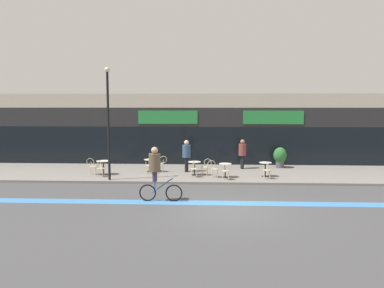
% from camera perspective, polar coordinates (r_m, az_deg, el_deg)
% --- Properties ---
extents(ground_plane, '(120.00, 120.00, 0.00)m').
position_cam_1_polar(ground_plane, '(14.13, 5.39, -10.05)').
color(ground_plane, '#424244').
extents(sidewalk_slab, '(40.00, 5.50, 0.12)m').
position_cam_1_polar(sidewalk_slab, '(21.18, 4.47, -4.47)').
color(sidewalk_slab, slate).
rests_on(sidewalk_slab, ground).
extents(storefront_facade, '(40.00, 4.06, 4.60)m').
position_cam_1_polar(storefront_facade, '(25.58, 4.18, 2.38)').
color(storefront_facade, '#B2A899').
rests_on(storefront_facade, ground).
extents(bike_lane_stripe, '(36.00, 0.70, 0.01)m').
position_cam_1_polar(bike_lane_stripe, '(15.13, 5.20, -8.95)').
color(bike_lane_stripe, '#3D7AB7').
rests_on(bike_lane_stripe, ground).
extents(bistro_table_0, '(0.75, 0.75, 0.76)m').
position_cam_1_polar(bistro_table_0, '(20.86, -13.34, -3.09)').
color(bistro_table_0, black).
rests_on(bistro_table_0, sidewalk_slab).
extents(bistro_table_1, '(0.74, 0.74, 0.70)m').
position_cam_1_polar(bistro_table_1, '(21.35, -6.32, -2.86)').
color(bistro_table_1, black).
rests_on(bistro_table_1, sidewalk_slab).
extents(bistro_table_2, '(0.68, 0.68, 0.73)m').
position_cam_1_polar(bistro_table_2, '(20.19, 0.37, -3.30)').
color(bistro_table_2, black).
rests_on(bistro_table_2, sidewalk_slab).
extents(bistro_table_3, '(0.65, 0.65, 0.74)m').
position_cam_1_polar(bistro_table_3, '(19.60, 5.09, -3.60)').
color(bistro_table_3, black).
rests_on(bistro_table_3, sidewalk_slab).
extents(bistro_table_4, '(0.65, 0.65, 0.76)m').
position_cam_1_polar(bistro_table_4, '(20.14, 11.11, -3.39)').
color(bistro_table_4, black).
rests_on(bistro_table_4, sidewalk_slab).
extents(cafe_chair_0_near, '(0.44, 0.59, 0.90)m').
position_cam_1_polar(cafe_chair_0_near, '(20.28, -13.84, -3.44)').
color(cafe_chair_0_near, beige).
rests_on(cafe_chair_0_near, sidewalk_slab).
extents(cafe_chair_0_side, '(0.58, 0.41, 0.90)m').
position_cam_1_polar(cafe_chair_0_side, '(21.04, -14.98, -3.13)').
color(cafe_chair_0_side, beige).
rests_on(cafe_chair_0_side, sidewalk_slab).
extents(cafe_chair_1_near, '(0.45, 0.60, 0.90)m').
position_cam_1_polar(cafe_chair_1_near, '(20.74, -6.56, -3.10)').
color(cafe_chair_1_near, beige).
rests_on(cafe_chair_1_near, sidewalk_slab).
extents(cafe_chair_1_side, '(0.59, 0.44, 0.90)m').
position_cam_1_polar(cafe_chair_1_side, '(21.27, -4.65, -2.85)').
color(cafe_chair_1_side, beige).
rests_on(cafe_chair_1_side, sidewalk_slab).
extents(cafe_chair_2_near, '(0.44, 0.59, 0.90)m').
position_cam_1_polar(cafe_chair_2_near, '(19.57, 0.27, -3.60)').
color(cafe_chair_2_near, beige).
rests_on(cafe_chair_2_near, sidewalk_slab).
extents(cafe_chair_2_side, '(0.59, 0.43, 0.90)m').
position_cam_1_polar(cafe_chair_2_side, '(20.17, 2.15, -3.32)').
color(cafe_chair_2_side, beige).
rests_on(cafe_chair_2_side, sidewalk_slab).
extents(cafe_chair_3_near, '(0.43, 0.59, 0.90)m').
position_cam_1_polar(cafe_chair_3_near, '(18.99, 5.15, -3.93)').
color(cafe_chair_3_near, beige).
rests_on(cafe_chair_3_near, sidewalk_slab).
extents(cafe_chair_3_side, '(0.57, 0.40, 0.90)m').
position_cam_1_polar(cafe_chair_3_side, '(19.59, 3.26, -3.61)').
color(cafe_chair_3_side, beige).
rests_on(cafe_chair_3_side, sidewalk_slab).
extents(cafe_chair_4_near, '(0.41, 0.58, 0.90)m').
position_cam_1_polar(cafe_chair_4_near, '(19.53, 11.37, -3.74)').
color(cafe_chair_4_near, beige).
rests_on(cafe_chair_4_near, sidewalk_slab).
extents(planter_pot, '(0.78, 0.78, 1.23)m').
position_cam_1_polar(planter_pot, '(23.14, 13.26, -1.87)').
color(planter_pot, '#4C4C51').
rests_on(planter_pot, sidewalk_slab).
extents(lamp_post, '(0.26, 0.26, 5.63)m').
position_cam_1_polar(lamp_post, '(19.13, -12.65, 4.18)').
color(lamp_post, black).
rests_on(lamp_post, sidewalk_slab).
extents(cyclist_0, '(1.77, 0.48, 2.22)m').
position_cam_1_polar(cyclist_0, '(15.16, -5.50, -3.86)').
color(cyclist_0, black).
rests_on(cyclist_0, ground).
extents(pedestrian_near_end, '(0.54, 0.54, 1.74)m').
position_cam_1_polar(pedestrian_near_end, '(22.33, 7.68, -1.12)').
color(pedestrian_near_end, black).
rests_on(pedestrian_near_end, sidewalk_slab).
extents(pedestrian_far_end, '(0.53, 0.53, 1.80)m').
position_cam_1_polar(pedestrian_far_end, '(21.12, -0.84, -1.39)').
color(pedestrian_far_end, black).
rests_on(pedestrian_far_end, sidewalk_slab).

